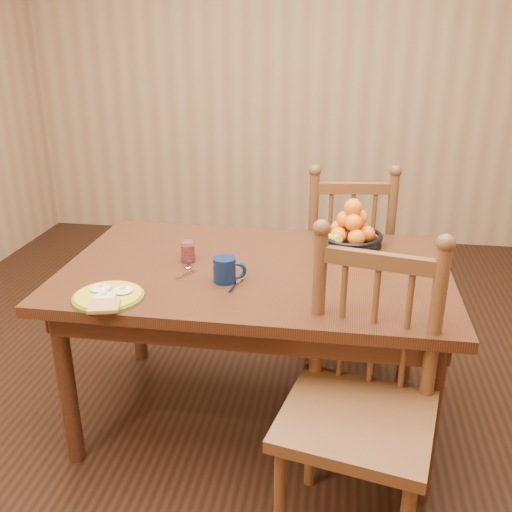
# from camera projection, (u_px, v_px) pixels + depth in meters

# --- Properties ---
(room) EXTENTS (4.52, 5.02, 2.72)m
(room) POSITION_uv_depth(u_px,v_px,m) (256.00, 122.00, 2.16)
(room) COLOR black
(room) RESTS_ON ground
(dining_table) EXTENTS (1.60, 1.00, 0.75)m
(dining_table) POSITION_uv_depth(u_px,v_px,m) (256.00, 285.00, 2.42)
(dining_table) COLOR black
(dining_table) RESTS_ON ground
(chair_far) EXTENTS (0.52, 0.51, 1.04)m
(chair_far) POSITION_uv_depth(u_px,v_px,m) (345.00, 261.00, 3.09)
(chair_far) COLOR #4E2D17
(chair_far) RESTS_ON ground
(chair_near) EXTENTS (0.57, 0.55, 1.06)m
(chair_near) POSITION_uv_depth(u_px,v_px,m) (360.00, 406.00, 1.89)
(chair_near) COLOR #4E2D17
(chair_near) RESTS_ON ground
(breakfast_plate) EXTENTS (0.26, 0.30, 0.04)m
(breakfast_plate) POSITION_uv_depth(u_px,v_px,m) (108.00, 296.00, 2.10)
(breakfast_plate) COLOR #59601E
(breakfast_plate) RESTS_ON dining_table
(fork) EXTENTS (0.04, 0.18, 0.00)m
(fork) POSITION_uv_depth(u_px,v_px,m) (238.00, 283.00, 2.23)
(fork) COLOR silver
(fork) RESTS_ON dining_table
(spoon) EXTENTS (0.08, 0.15, 0.01)m
(spoon) POSITION_uv_depth(u_px,v_px,m) (188.00, 269.00, 2.36)
(spoon) COLOR silver
(spoon) RESTS_ON dining_table
(coffee_mug) EXTENTS (0.13, 0.09, 0.10)m
(coffee_mug) POSITION_uv_depth(u_px,v_px,m) (226.00, 270.00, 2.23)
(coffee_mug) COLOR #091632
(coffee_mug) RESTS_ON dining_table
(juice_glass) EXTENTS (0.06, 0.06, 0.09)m
(juice_glass) POSITION_uv_depth(u_px,v_px,m) (188.00, 252.00, 2.43)
(juice_glass) COLOR silver
(juice_glass) RESTS_ON dining_table
(fruit_bowl) EXTENTS (0.29, 0.29, 0.22)m
(fruit_bowl) POSITION_uv_depth(u_px,v_px,m) (351.00, 231.00, 2.61)
(fruit_bowl) COLOR black
(fruit_bowl) RESTS_ON dining_table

